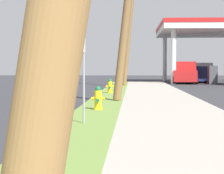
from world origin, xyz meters
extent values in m
cylinder|color=yellow|center=(0.69, 3.51, 0.42)|extent=(0.22, 0.22, 0.60)
sphere|color=#196038|center=(0.69, 3.51, 0.76)|extent=(0.19, 0.19, 0.19)
cylinder|color=#196038|center=(0.69, 3.51, 0.84)|extent=(0.06, 0.06, 0.05)
cylinder|color=yellow|center=(0.53, 3.51, 0.47)|extent=(0.10, 0.09, 0.09)
cylinder|color=yellow|center=(0.85, 3.51, 0.47)|extent=(0.10, 0.09, 0.09)
cylinder|color=#196038|center=(0.69, 3.34, 0.42)|extent=(0.11, 0.12, 0.11)
cylinder|color=yellow|center=(0.71, 12.56, 0.15)|extent=(0.29, 0.29, 0.06)
cylinder|color=yellow|center=(0.71, 12.56, 0.42)|extent=(0.22, 0.22, 0.60)
sphere|color=#196038|center=(0.71, 12.56, 0.76)|extent=(0.19, 0.19, 0.19)
cylinder|color=#196038|center=(0.71, 12.56, 0.84)|extent=(0.06, 0.06, 0.05)
cylinder|color=yellow|center=(0.55, 12.56, 0.47)|extent=(0.10, 0.09, 0.09)
cylinder|color=yellow|center=(0.87, 12.56, 0.47)|extent=(0.10, 0.09, 0.09)
cylinder|color=#196038|center=(0.71, 12.39, 0.42)|extent=(0.11, 0.12, 0.11)
cylinder|color=yellow|center=(0.62, 21.49, 0.15)|extent=(0.29, 0.29, 0.06)
cylinder|color=yellow|center=(0.62, 21.49, 0.42)|extent=(0.22, 0.22, 0.60)
sphere|color=#196038|center=(0.62, 21.49, 0.76)|extent=(0.19, 0.19, 0.19)
cylinder|color=#196038|center=(0.62, 21.49, 0.84)|extent=(0.06, 0.06, 0.05)
cylinder|color=yellow|center=(0.46, 21.49, 0.47)|extent=(0.10, 0.09, 0.09)
cylinder|color=yellow|center=(0.78, 21.49, 0.47)|extent=(0.10, 0.09, 0.09)
cylinder|color=#196038|center=(0.62, 21.32, 0.42)|extent=(0.11, 0.12, 0.11)
cylinder|color=yellow|center=(0.75, 30.96, 0.15)|extent=(0.29, 0.29, 0.06)
cylinder|color=yellow|center=(0.75, 30.96, 0.42)|extent=(0.22, 0.22, 0.60)
sphere|color=#196038|center=(0.75, 30.96, 0.76)|extent=(0.19, 0.19, 0.19)
cylinder|color=#196038|center=(0.75, 30.96, 0.84)|extent=(0.06, 0.06, 0.05)
cylinder|color=yellow|center=(0.59, 30.96, 0.47)|extent=(0.10, 0.09, 0.09)
cylinder|color=yellow|center=(0.91, 30.96, 0.47)|extent=(0.10, 0.09, 0.09)
cylinder|color=#196038|center=(0.75, 30.79, 0.42)|extent=(0.11, 0.12, 0.11)
cylinder|color=brown|center=(1.62, 31.70, 5.28)|extent=(1.32, 0.67, 10.33)
cylinder|color=gray|center=(0.63, 9.24, 1.17)|extent=(0.05, 0.05, 2.10)
cube|color=white|center=(0.63, 9.24, 2.02)|extent=(0.04, 0.36, 0.44)
cylinder|color=silver|center=(5.32, 36.77, 2.38)|extent=(0.44, 0.44, 4.75)
cylinder|color=silver|center=(5.32, 47.02, 2.38)|extent=(0.44, 0.44, 4.75)
cube|color=white|center=(8.66, 41.89, 5.00)|extent=(8.47, 12.05, 0.50)
cube|color=red|center=(8.66, 41.89, 5.43)|extent=(8.57, 12.15, 0.36)
cube|color=#47474C|center=(8.66, 36.77, 0.80)|extent=(0.70, 1.10, 1.60)
cube|color=#47474C|center=(8.66, 47.02, 0.80)|extent=(0.70, 1.10, 1.60)
cube|color=navy|center=(8.50, 41.89, 0.59)|extent=(2.11, 4.61, 0.85)
cube|color=navy|center=(8.52, 41.67, 1.29)|extent=(1.73, 2.12, 0.56)
cylinder|color=black|center=(7.53, 43.54, 0.30)|extent=(0.26, 0.61, 0.60)
cylinder|color=black|center=(9.25, 43.65, 0.30)|extent=(0.26, 0.61, 0.60)
cylinder|color=black|center=(7.75, 40.14, 0.30)|extent=(0.26, 0.61, 0.60)
cylinder|color=black|center=(9.47, 40.25, 0.30)|extent=(0.26, 0.61, 0.60)
cube|color=#BCBCC1|center=(9.67, 48.54, 0.71)|extent=(2.26, 5.49, 1.00)
cube|color=#BCBCC1|center=(9.62, 47.57, 1.59)|extent=(1.94, 2.14, 0.76)
cube|color=#BCBCC1|center=(9.73, 49.73, 1.33)|extent=(2.02, 3.00, 0.24)
cylinder|color=black|center=(10.51, 46.35, 0.38)|extent=(0.26, 0.77, 0.76)
cylinder|color=black|center=(8.61, 46.44, 0.38)|extent=(0.26, 0.77, 0.76)
cylinder|color=black|center=(10.72, 50.64, 0.38)|extent=(0.26, 0.77, 0.76)
cylinder|color=black|center=(8.82, 50.73, 0.38)|extent=(0.26, 0.77, 0.76)
cube|color=red|center=(6.53, 38.85, 0.71)|extent=(2.48, 5.56, 1.00)
cube|color=red|center=(6.44, 37.88, 1.59)|extent=(2.02, 2.21, 0.76)
cube|color=red|center=(6.64, 40.03, 1.33)|extent=(2.14, 3.07, 0.24)
cylinder|color=black|center=(7.28, 36.62, 0.38)|extent=(0.29, 0.78, 0.76)
cylinder|color=black|center=(5.39, 36.79, 0.38)|extent=(0.29, 0.78, 0.76)
cylinder|color=black|center=(7.67, 40.90, 0.38)|extent=(0.29, 0.78, 0.76)
cylinder|color=black|center=(5.78, 41.08, 0.38)|extent=(0.29, 0.78, 0.76)
camera|label=1|loc=(1.78, -1.01, 1.43)|focal=69.91mm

